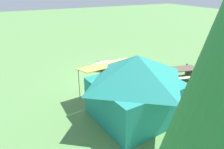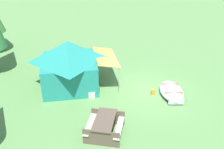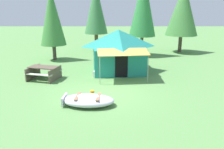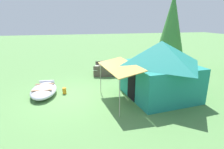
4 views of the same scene
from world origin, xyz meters
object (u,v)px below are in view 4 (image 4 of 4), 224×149
canvas_cabin_tent (160,68)px  picnic_table (105,67)px  beached_rowboat (44,90)px  fuel_can (64,91)px  pine_tree_back_left (172,23)px  cooler_box (127,85)px

canvas_cabin_tent → picnic_table: bearing=-158.1°
beached_rowboat → fuel_can: (0.11, 1.01, -0.08)m
pine_tree_back_left → picnic_table: bearing=-83.4°
pine_tree_back_left → fuel_can: bearing=-65.5°
picnic_table → cooler_box: size_ratio=3.78×
beached_rowboat → pine_tree_back_left: 10.20m
beached_rowboat → cooler_box: (0.11, 4.40, -0.06)m
cooler_box → fuel_can: cooler_box is taller
beached_rowboat → fuel_can: 1.02m
beached_rowboat → fuel_can: bearing=83.6°
canvas_cabin_tent → cooler_box: bearing=-139.2°
picnic_table → fuel_can: 4.15m
beached_rowboat → picnic_table: picnic_table is taller
beached_rowboat → canvas_cabin_tent: size_ratio=0.51×
picnic_table → beached_rowboat: bearing=-52.2°
canvas_cabin_tent → cooler_box: size_ratio=8.71×
canvas_cabin_tent → cooler_box: canvas_cabin_tent is taller
canvas_cabin_tent → fuel_can: canvas_cabin_tent is taller
pine_tree_back_left → canvas_cabin_tent: bearing=-34.7°
picnic_table → fuel_can: picnic_table is taller
picnic_table → pine_tree_back_left: (-0.61, 5.24, 2.91)m
picnic_table → cooler_box: bearing=11.2°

